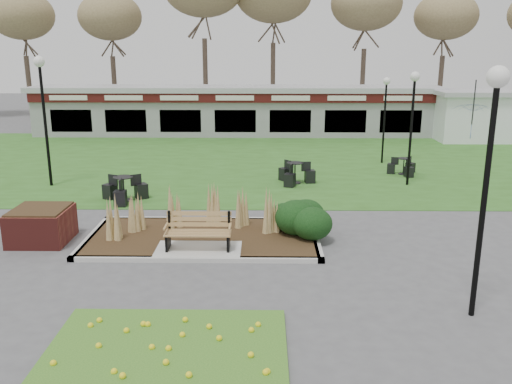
{
  "coord_description": "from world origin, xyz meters",
  "views": [
    {
      "loc": [
        1.69,
        -12.95,
        5.17
      ],
      "look_at": [
        1.46,
        2.0,
        1.16
      ],
      "focal_mm": 38.0,
      "sensor_mm": 36.0,
      "label": 1
    }
  ],
  "objects_px": {
    "brick_planter": "(41,225)",
    "lamp_post_near_right": "(491,139)",
    "bistro_set_a": "(124,193)",
    "car_black": "(69,117)",
    "service_hut": "(472,115)",
    "bistro_set_d": "(295,176)",
    "food_pavilion": "(236,110)",
    "lamp_post_mid_right": "(413,104)",
    "lamp_post_mid_left": "(42,93)",
    "park_bench": "(198,231)",
    "lamp_post_far_right": "(385,101)",
    "bistro_set_c": "(403,169)",
    "patio_umbrella": "(472,121)"
  },
  "relations": [
    {
      "from": "food_pavilion",
      "to": "lamp_post_mid_right",
      "type": "bearing_deg",
      "value": -59.99
    },
    {
      "from": "food_pavilion",
      "to": "car_black",
      "type": "relative_size",
      "value": 5.94
    },
    {
      "from": "food_pavilion",
      "to": "bistro_set_a",
      "type": "bearing_deg",
      "value": -101.87
    },
    {
      "from": "brick_planter",
      "to": "bistro_set_d",
      "type": "xyz_separation_m",
      "value": [
        7.29,
        6.61,
        -0.18
      ]
    },
    {
      "from": "brick_planter",
      "to": "bistro_set_a",
      "type": "bearing_deg",
      "value": 72.59
    },
    {
      "from": "lamp_post_far_right",
      "to": "car_black",
      "type": "relative_size",
      "value": 0.94
    },
    {
      "from": "lamp_post_far_right",
      "to": "bistro_set_c",
      "type": "bearing_deg",
      "value": -80.2
    },
    {
      "from": "park_bench",
      "to": "lamp_post_mid_right",
      "type": "xyz_separation_m",
      "value": [
        7.23,
        7.19,
        2.55
      ]
    },
    {
      "from": "service_hut",
      "to": "lamp_post_near_right",
      "type": "height_order",
      "value": "lamp_post_near_right"
    },
    {
      "from": "bistro_set_c",
      "to": "bistro_set_d",
      "type": "relative_size",
      "value": 0.83
    },
    {
      "from": "service_hut",
      "to": "patio_umbrella",
      "type": "bearing_deg",
      "value": -110.69
    },
    {
      "from": "brick_planter",
      "to": "bistro_set_a",
      "type": "xyz_separation_m",
      "value": [
        1.25,
        4.0,
        -0.17
      ]
    },
    {
      "from": "service_hut",
      "to": "car_black",
      "type": "xyz_separation_m",
      "value": [
        -24.78,
        4.92,
        -0.77
      ]
    },
    {
      "from": "park_bench",
      "to": "car_black",
      "type": "height_order",
      "value": "car_black"
    },
    {
      "from": "lamp_post_mid_right",
      "to": "lamp_post_mid_left",
      "type": "bearing_deg",
      "value": -178.73
    },
    {
      "from": "service_hut",
      "to": "lamp_post_mid_right",
      "type": "xyz_separation_m",
      "value": [
        -6.27,
        -10.56,
        1.69
      ]
    },
    {
      "from": "park_bench",
      "to": "lamp_post_far_right",
      "type": "height_order",
      "value": "lamp_post_far_right"
    },
    {
      "from": "lamp_post_near_right",
      "to": "car_black",
      "type": "height_order",
      "value": "lamp_post_near_right"
    },
    {
      "from": "car_black",
      "to": "lamp_post_mid_left",
      "type": "bearing_deg",
      "value": -144.77
    },
    {
      "from": "lamp_post_near_right",
      "to": "bistro_set_a",
      "type": "bearing_deg",
      "value": 138.0
    },
    {
      "from": "lamp_post_far_right",
      "to": "bistro_set_a",
      "type": "xyz_separation_m",
      "value": [
        -10.25,
        -6.54,
        -2.52
      ]
    },
    {
      "from": "service_hut",
      "to": "bistro_set_d",
      "type": "distance_m",
      "value": 14.89
    },
    {
      "from": "car_black",
      "to": "brick_planter",
      "type": "bearing_deg",
      "value": -144.17
    },
    {
      "from": "lamp_post_mid_left",
      "to": "bistro_set_d",
      "type": "bearing_deg",
      "value": 2.89
    },
    {
      "from": "brick_planter",
      "to": "service_hut",
      "type": "height_order",
      "value": "service_hut"
    },
    {
      "from": "brick_planter",
      "to": "lamp_post_near_right",
      "type": "relative_size",
      "value": 0.31
    },
    {
      "from": "service_hut",
      "to": "patio_umbrella",
      "type": "xyz_separation_m",
      "value": [
        -1.35,
        -3.58,
        0.14
      ]
    },
    {
      "from": "lamp_post_near_right",
      "to": "lamp_post_mid_left",
      "type": "bearing_deg",
      "value": 140.36
    },
    {
      "from": "park_bench",
      "to": "food_pavilion",
      "type": "relative_size",
      "value": 0.07
    },
    {
      "from": "brick_planter",
      "to": "bistro_set_d",
      "type": "relative_size",
      "value": 0.98
    },
    {
      "from": "lamp_post_mid_right",
      "to": "lamp_post_far_right",
      "type": "bearing_deg",
      "value": 91.73
    },
    {
      "from": "lamp_post_mid_right",
      "to": "car_black",
      "type": "xyz_separation_m",
      "value": [
        -18.51,
        15.48,
        -2.45
      ]
    },
    {
      "from": "car_black",
      "to": "patio_umbrella",
      "type": "bearing_deg",
      "value": -91.53
    },
    {
      "from": "lamp_post_mid_right",
      "to": "bistro_set_c",
      "type": "distance_m",
      "value": 3.39
    },
    {
      "from": "lamp_post_mid_right",
      "to": "patio_umbrella",
      "type": "xyz_separation_m",
      "value": [
        4.92,
        6.98,
        -1.55
      ]
    },
    {
      "from": "service_hut",
      "to": "bistro_set_a",
      "type": "xyz_separation_m",
      "value": [
        -16.65,
        -13.0,
        -1.14
      ]
    },
    {
      "from": "park_bench",
      "to": "lamp_post_near_right",
      "type": "relative_size",
      "value": 0.35
    },
    {
      "from": "lamp_post_mid_left",
      "to": "car_black",
      "type": "bearing_deg",
      "value": 106.82
    },
    {
      "from": "lamp_post_near_right",
      "to": "bistro_set_c",
      "type": "bearing_deg",
      "value": 82.24
    },
    {
      "from": "food_pavilion",
      "to": "lamp_post_near_right",
      "type": "height_order",
      "value": "lamp_post_near_right"
    },
    {
      "from": "bistro_set_a",
      "to": "car_black",
      "type": "distance_m",
      "value": 19.69
    },
    {
      "from": "car_black",
      "to": "food_pavilion",
      "type": "bearing_deg",
      "value": -86.29
    },
    {
      "from": "lamp_post_near_right",
      "to": "lamp_post_far_right",
      "type": "relative_size",
      "value": 1.25
    },
    {
      "from": "patio_umbrella",
      "to": "bistro_set_d",
      "type": "bearing_deg",
      "value": -143.67
    },
    {
      "from": "lamp_post_mid_right",
      "to": "bistro_set_d",
      "type": "relative_size",
      "value": 2.81
    },
    {
      "from": "bistro_set_a",
      "to": "lamp_post_near_right",
      "type": "bearing_deg",
      "value": -42.0
    },
    {
      "from": "bistro_set_c",
      "to": "patio_umbrella",
      "type": "bearing_deg",
      "value": 48.36
    },
    {
      "from": "patio_umbrella",
      "to": "service_hut",
      "type": "bearing_deg",
      "value": 69.31
    },
    {
      "from": "food_pavilion",
      "to": "service_hut",
      "type": "bearing_deg",
      "value": -8.27
    },
    {
      "from": "car_black",
      "to": "lamp_post_far_right",
      "type": "bearing_deg",
      "value": -103.35
    }
  ]
}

